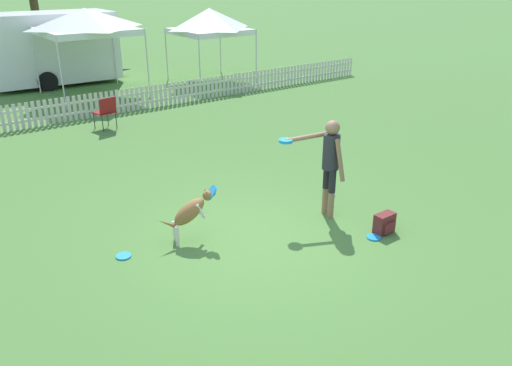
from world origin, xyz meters
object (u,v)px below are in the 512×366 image
Objects in this scene: frisbee_midfield at (329,195)px; backpack_on_grass at (385,223)px; equipment_trailer at (51,47)px; leaping_dog at (191,211)px; frisbee_near_dog at (124,256)px; handler_person at (329,158)px; frisbee_near_handler at (374,237)px; canopy_tent_secondary at (85,21)px; folding_chair_center at (106,110)px; canopy_tent_main at (210,21)px.

backpack_on_grass is (-0.32, -1.59, 0.15)m from frisbee_midfield.
equipment_trailer is (-0.69, 15.21, 1.19)m from backpack_on_grass.
frisbee_near_dog is at bearing -83.90° from leaping_dog.
frisbee_midfield is (0.64, 0.56, -1.06)m from handler_person.
handler_person is at bearing 92.67° from frisbee_near_handler.
canopy_tent_secondary is 0.54× the size of equipment_trailer.
leaping_dog is at bearing 178.54° from frisbee_midfield.
folding_chair_center is (-1.40, 8.31, 0.37)m from backpack_on_grass.
canopy_tent_secondary reaches higher than frisbee_near_dog.
equipment_trailer reaches higher than handler_person.
leaping_dog is (-2.31, 0.64, -0.56)m from handler_person.
equipment_trailer reaches higher than folding_chair_center.
canopy_tent_secondary is (-4.55, 0.34, 0.21)m from canopy_tent_main.
canopy_tent_main reaches higher than backpack_on_grass.
equipment_trailer is (-1.01, 13.63, 1.35)m from frisbee_midfield.
equipment_trailer reaches higher than backpack_on_grass.
handler_person reaches higher than backpack_on_grass.
handler_person is 14.19m from equipment_trailer.
backpack_on_grass is (3.71, -1.84, 0.15)m from frisbee_near_dog.
frisbee_near_dog and frisbee_midfield have the same top height.
frisbee_midfield is at bearing -110.82° from canopy_tent_main.
folding_chair_center is (-1.12, 8.33, 0.52)m from frisbee_near_handler.
frisbee_midfield is at bearing 93.28° from folding_chair_center.
equipment_trailer is at bearing -106.86° from folding_chair_center.
backpack_on_grass is (2.63, -1.66, -0.35)m from leaping_dog.
folding_chair_center is at bearing 23.94° from handler_person.
folding_chair_center reaches higher than backpack_on_grass.
frisbee_near_handler is at bearing 86.66° from folding_chair_center.
equipment_trailer is (0.71, 6.91, 0.83)m from folding_chair_center.
canopy_tent_main reaches higher than handler_person.
leaping_dog is 0.36× the size of canopy_tent_main.
frisbee_near_dog is 0.65× the size of backpack_on_grass.
backpack_on_grass is at bearing -147.00° from handler_person.
frisbee_near_dog is at bearing 151.52° from frisbee_near_handler.
frisbee_midfield is 11.52m from canopy_tent_main.
canopy_tent_secondary reaches higher than leaping_dog.
equipment_trailer is at bearing 17.03° from handler_person.
handler_person reaches higher than folding_chair_center.
frisbee_near_handler is at bearing -110.73° from canopy_tent_main.
backpack_on_grass is (0.32, -1.03, -0.91)m from handler_person.
equipment_trailer is at bearing 94.22° from frisbee_midfield.
backpack_on_grass is 0.13× the size of canopy_tent_main.
handler_person is 1.41m from backpack_on_grass.
folding_chair_center is at bearing -93.84° from equipment_trailer.
frisbee_near_handler is 0.26× the size of folding_chair_center.
frisbee_near_handler is 1.72m from frisbee_midfield.
backpack_on_grass reaches higher than frisbee_near_handler.
canopy_tent_main is at bearing 161.97° from leaping_dog.
canopy_tent_main is 5.95m from equipment_trailer.
frisbee_near_dog is at bearing -100.73° from equipment_trailer.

